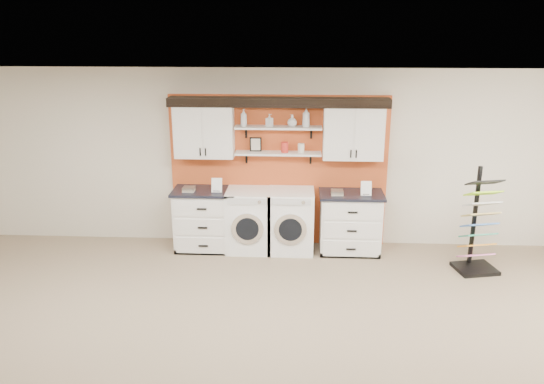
# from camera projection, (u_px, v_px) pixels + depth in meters

# --- Properties ---
(ceiling) EXTENTS (10.00, 10.00, 0.00)m
(ceiling) POSITION_uv_depth(u_px,v_px,m) (258.00, 107.00, 4.12)
(ceiling) COLOR white
(ceiling) RESTS_ON wall_back
(wall_back) EXTENTS (10.00, 0.00, 10.00)m
(wall_back) POSITION_uv_depth(u_px,v_px,m) (279.00, 158.00, 8.35)
(wall_back) COLOR beige
(wall_back) RESTS_ON floor
(accent_panel) EXTENTS (3.40, 0.07, 2.40)m
(accent_panel) POSITION_uv_depth(u_px,v_px,m) (279.00, 171.00, 8.38)
(accent_panel) COLOR #C04C20
(accent_panel) RESTS_ON wall_back
(upper_cabinet_left) EXTENTS (0.90, 0.35, 0.84)m
(upper_cabinet_left) POSITION_uv_depth(u_px,v_px,m) (204.00, 130.00, 8.07)
(upper_cabinet_left) COLOR white
(upper_cabinet_left) RESTS_ON wall_back
(upper_cabinet_right) EXTENTS (0.90, 0.35, 0.84)m
(upper_cabinet_right) POSITION_uv_depth(u_px,v_px,m) (353.00, 132.00, 7.95)
(upper_cabinet_right) COLOR white
(upper_cabinet_right) RESTS_ON wall_back
(shelf_lower) EXTENTS (1.32, 0.28, 0.03)m
(shelf_lower) POSITION_uv_depth(u_px,v_px,m) (278.00, 153.00, 8.12)
(shelf_lower) COLOR white
(shelf_lower) RESTS_ON wall_back
(shelf_upper) EXTENTS (1.32, 0.28, 0.03)m
(shelf_upper) POSITION_uv_depth(u_px,v_px,m) (278.00, 127.00, 8.00)
(shelf_upper) COLOR white
(shelf_upper) RESTS_ON wall_back
(crown_molding) EXTENTS (3.30, 0.41, 0.13)m
(crown_molding) POSITION_uv_depth(u_px,v_px,m) (278.00, 101.00, 7.89)
(crown_molding) COLOR black
(crown_molding) RESTS_ON wall_back
(picture_frame) EXTENTS (0.18, 0.02, 0.22)m
(picture_frame) POSITION_uv_depth(u_px,v_px,m) (256.00, 144.00, 8.15)
(picture_frame) COLOR black
(picture_frame) RESTS_ON shelf_lower
(canister_red) EXTENTS (0.11, 0.11, 0.16)m
(canister_red) POSITION_uv_depth(u_px,v_px,m) (285.00, 147.00, 8.09)
(canister_red) COLOR red
(canister_red) RESTS_ON shelf_lower
(canister_cream) EXTENTS (0.10, 0.10, 0.14)m
(canister_cream) POSITION_uv_depth(u_px,v_px,m) (301.00, 148.00, 8.08)
(canister_cream) COLOR silver
(canister_cream) RESTS_ON shelf_lower
(base_cabinet_left) EXTENTS (1.00, 0.66, 0.97)m
(base_cabinet_left) POSITION_uv_depth(u_px,v_px,m) (206.00, 219.00, 8.34)
(base_cabinet_left) COLOR white
(base_cabinet_left) RESTS_ON floor
(base_cabinet_right) EXTENTS (0.98, 0.66, 0.96)m
(base_cabinet_right) POSITION_uv_depth(u_px,v_px,m) (350.00, 222.00, 8.23)
(base_cabinet_right) COLOR white
(base_cabinet_right) RESTS_ON floor
(washer) EXTENTS (0.70, 0.71, 0.98)m
(washer) POSITION_uv_depth(u_px,v_px,m) (249.00, 220.00, 8.30)
(washer) COLOR white
(washer) RESTS_ON floor
(dryer) EXTENTS (0.70, 0.71, 0.98)m
(dryer) POSITION_uv_depth(u_px,v_px,m) (291.00, 221.00, 8.27)
(dryer) COLOR white
(dryer) RESTS_ON floor
(sample_rack) EXTENTS (0.64, 0.57, 1.52)m
(sample_rack) POSITION_uv_depth(u_px,v_px,m) (478.00, 238.00, 7.58)
(sample_rack) COLOR black
(sample_rack) RESTS_ON floor
(soap_bottle_a) EXTENTS (0.14, 0.14, 0.26)m
(soap_bottle_a) POSITION_uv_depth(u_px,v_px,m) (244.00, 118.00, 7.98)
(soap_bottle_a) COLOR silver
(soap_bottle_a) RESTS_ON shelf_upper
(soap_bottle_b) EXTENTS (0.12, 0.12, 0.19)m
(soap_bottle_b) POSITION_uv_depth(u_px,v_px,m) (269.00, 120.00, 7.98)
(soap_bottle_b) COLOR silver
(soap_bottle_b) RESTS_ON shelf_upper
(soap_bottle_c) EXTENTS (0.16, 0.16, 0.18)m
(soap_bottle_c) POSITION_uv_depth(u_px,v_px,m) (292.00, 121.00, 7.96)
(soap_bottle_c) COLOR silver
(soap_bottle_c) RESTS_ON shelf_upper
(soap_bottle_d) EXTENTS (0.16, 0.16, 0.30)m
(soap_bottle_d) POSITION_uv_depth(u_px,v_px,m) (306.00, 117.00, 7.93)
(soap_bottle_d) COLOR silver
(soap_bottle_d) RESTS_ON shelf_upper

